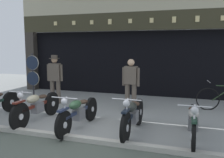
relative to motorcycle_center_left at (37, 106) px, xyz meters
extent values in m
cube|color=gray|center=(1.47, 4.09, -0.47)|extent=(21.84, 10.00, 0.08)
cube|color=#ABA89E|center=(1.47, -0.83, -0.42)|extent=(21.84, 0.16, 0.18)
cube|color=black|center=(1.47, 6.39, 0.87)|extent=(9.05, 4.00, 2.60)
cube|color=#332D28|center=(-3.23, 4.27, 0.87)|extent=(0.44, 0.36, 2.60)
cube|color=black|center=(1.47, 4.64, 1.00)|extent=(8.66, 0.03, 2.18)
cube|color=#312F1E|center=(1.47, 4.21, 2.52)|extent=(9.84, 0.24, 0.70)
cube|color=#DBC684|center=(-1.83, 4.07, 2.52)|extent=(0.14, 0.03, 0.16)
cube|color=#DBC684|center=(-0.96, 4.07, 2.52)|extent=(0.14, 0.03, 0.16)
cube|color=#DBC684|center=(-0.15, 4.07, 2.52)|extent=(0.14, 0.03, 0.16)
cube|color=#DBC684|center=(0.62, 4.07, 2.52)|extent=(0.14, 0.03, 0.21)
cube|color=#DBC684|center=(1.46, 4.07, 2.52)|extent=(0.14, 0.03, 0.16)
cube|color=#DBC684|center=(2.28, 4.07, 2.52)|extent=(0.14, 0.03, 0.18)
cube|color=#DBC684|center=(3.10, 4.07, 2.52)|extent=(0.14, 0.03, 0.22)
cube|color=#DBC684|center=(3.91, 4.07, 2.52)|extent=(0.14, 0.03, 0.21)
cube|color=#DBC684|center=(4.74, 4.07, 2.52)|extent=(0.14, 0.03, 0.17)
cylinder|color=black|center=(-1.36, 0.60, -0.12)|extent=(0.12, 0.64, 0.63)
cylinder|color=silver|center=(-1.36, 0.60, -0.12)|extent=(0.12, 0.15, 0.14)
cylinder|color=black|center=(0.01, -0.69, -0.10)|extent=(0.08, 0.67, 0.67)
cylinder|color=silver|center=(0.01, -0.69, -0.10)|extent=(0.10, 0.15, 0.15)
cylinder|color=black|center=(-0.01, 0.73, -0.10)|extent=(0.09, 0.67, 0.67)
cylinder|color=silver|center=(-0.01, 0.73, -0.10)|extent=(0.11, 0.15, 0.15)
cube|color=#5B2017|center=(0.00, 0.02, 0.02)|extent=(0.08, 1.30, 0.07)
cube|color=slate|center=(0.00, 0.02, -0.05)|extent=(0.20, 0.32, 0.26)
ellipsoid|color=tan|center=(0.00, -0.15, 0.22)|extent=(0.22, 0.46, 0.20)
ellipsoid|color=#38281E|center=(0.00, 0.27, 0.20)|extent=(0.20, 0.30, 0.10)
cube|color=#5B2017|center=(0.01, -0.69, 0.26)|extent=(0.10, 0.36, 0.04)
sphere|color=silver|center=(0.01, -0.63, 0.40)|extent=(0.15, 0.15, 0.15)
cylinder|color=silver|center=(0.01, -0.63, 0.48)|extent=(0.62, 0.03, 0.02)
cylinder|color=silver|center=(0.01, -0.65, 0.19)|extent=(0.04, 0.24, 0.62)
cylinder|color=black|center=(1.26, -0.84, -0.12)|extent=(0.08, 0.63, 0.62)
cylinder|color=silver|center=(1.26, -0.84, -0.12)|extent=(0.10, 0.14, 0.14)
cylinder|color=black|center=(1.29, 0.59, -0.12)|extent=(0.09, 0.63, 0.62)
cylinder|color=silver|center=(1.29, 0.59, -0.12)|extent=(0.11, 0.14, 0.14)
cube|color=#232D4A|center=(1.28, -0.12, 0.00)|extent=(0.10, 1.32, 0.07)
cube|color=slate|center=(1.28, -0.12, -0.07)|extent=(0.21, 0.32, 0.26)
ellipsoid|color=#2E5034|center=(1.27, -0.29, 0.20)|extent=(0.23, 0.46, 0.20)
ellipsoid|color=#38281E|center=(1.28, 0.14, 0.18)|extent=(0.21, 0.30, 0.10)
cube|color=#232D4A|center=(1.26, -0.84, 0.21)|extent=(0.11, 0.36, 0.04)
sphere|color=silver|center=(1.26, -0.78, 0.38)|extent=(0.15, 0.15, 0.15)
cylinder|color=silver|center=(1.26, -0.78, 0.46)|extent=(0.62, 0.04, 0.02)
cylinder|color=silver|center=(1.26, -0.80, 0.17)|extent=(0.04, 0.27, 0.61)
cylinder|color=black|center=(2.60, -0.67, -0.10)|extent=(0.07, 0.67, 0.67)
cylinder|color=silver|center=(2.60, -0.67, -0.10)|extent=(0.10, 0.15, 0.15)
cylinder|color=black|center=(2.59, 0.64, -0.10)|extent=(0.08, 0.67, 0.67)
cylinder|color=silver|center=(2.59, 0.64, -0.10)|extent=(0.11, 0.15, 0.15)
cube|color=black|center=(2.59, -0.02, 0.02)|extent=(0.07, 1.20, 0.07)
cube|color=slate|center=(2.59, -0.02, -0.05)|extent=(0.20, 0.32, 0.26)
ellipsoid|color=#242824|center=(2.59, -0.17, 0.22)|extent=(0.22, 0.46, 0.20)
ellipsoid|color=#38281E|center=(2.59, 0.22, 0.20)|extent=(0.20, 0.30, 0.10)
cube|color=black|center=(2.60, -0.67, 0.26)|extent=(0.10, 0.36, 0.04)
sphere|color=silver|center=(2.60, -0.61, 0.40)|extent=(0.15, 0.15, 0.15)
cylinder|color=silver|center=(2.60, -0.61, 0.48)|extent=(0.62, 0.03, 0.02)
cylinder|color=silver|center=(2.60, -0.63, 0.19)|extent=(0.04, 0.29, 0.60)
cylinder|color=black|center=(3.92, -0.67, -0.13)|extent=(0.09, 0.60, 0.60)
cylinder|color=silver|center=(3.92, -0.67, -0.13)|extent=(0.10, 0.13, 0.13)
cylinder|color=black|center=(3.88, 0.73, -0.13)|extent=(0.10, 0.60, 0.60)
cylinder|color=silver|center=(3.88, 0.73, -0.13)|extent=(0.11, 0.14, 0.13)
cube|color=#1D372A|center=(3.90, 0.03, -0.01)|extent=(0.10, 1.29, 0.07)
cube|color=slate|center=(3.90, 0.03, -0.08)|extent=(0.21, 0.33, 0.26)
ellipsoid|color=gray|center=(3.90, -0.14, 0.19)|extent=(0.23, 0.47, 0.20)
ellipsoid|color=#38281E|center=(3.89, 0.28, 0.17)|extent=(0.21, 0.31, 0.10)
cube|color=#1D372A|center=(3.92, -0.67, 0.19)|extent=(0.11, 0.36, 0.04)
sphere|color=silver|center=(3.92, -0.61, 0.37)|extent=(0.15, 0.15, 0.15)
cylinder|color=silver|center=(3.92, -0.61, 0.45)|extent=(0.62, 0.04, 0.02)
cylinder|color=silver|center=(3.92, -0.63, 0.16)|extent=(0.04, 0.24, 0.62)
cylinder|color=brown|center=(-0.60, 2.09, -0.03)|extent=(0.15, 0.15, 0.81)
cylinder|color=brown|center=(-0.81, 2.05, -0.03)|extent=(0.15, 0.15, 0.81)
cube|color=brown|center=(-0.70, 2.07, 0.66)|extent=(0.41, 0.28, 0.61)
cube|color=silver|center=(-0.72, 2.18, 0.74)|extent=(0.14, 0.04, 0.34)
cube|color=navy|center=(-0.73, 2.20, 0.73)|extent=(0.05, 0.02, 0.32)
cylinder|color=brown|center=(-0.47, 2.11, 0.64)|extent=(0.09, 0.09, 0.57)
cylinder|color=brown|center=(-0.94, 2.03, 0.64)|extent=(0.09, 0.09, 0.57)
sphere|color=tan|center=(-0.70, 2.07, 1.08)|extent=(0.21, 0.21, 0.21)
cylinder|color=#4C4238|center=(-0.70, 2.07, 1.14)|extent=(0.35, 0.35, 0.01)
cylinder|color=#4C4238|center=(-0.70, 2.07, 1.19)|extent=(0.22, 0.22, 0.11)
cylinder|color=brown|center=(2.14, 1.99, -0.01)|extent=(0.15, 0.15, 0.84)
cylinder|color=brown|center=(1.92, 2.00, -0.01)|extent=(0.15, 0.15, 0.84)
cube|color=brown|center=(2.03, 2.00, 0.67)|extent=(0.39, 0.24, 0.55)
cube|color=silver|center=(2.03, 2.11, 0.73)|extent=(0.14, 0.03, 0.31)
cube|color=brown|center=(2.04, 2.13, 0.72)|extent=(0.05, 0.02, 0.29)
cylinder|color=brown|center=(2.26, 1.98, 0.62)|extent=(0.09, 0.09, 0.57)
cylinder|color=brown|center=(1.79, 2.01, 0.62)|extent=(0.09, 0.09, 0.57)
sphere|color=tan|center=(2.03, 2.00, 1.06)|extent=(0.21, 0.21, 0.21)
cylinder|color=#232328|center=(-2.17, 2.83, 0.42)|extent=(0.06, 0.06, 1.71)
cylinder|color=#192338|center=(-2.17, 2.81, 0.91)|extent=(0.54, 0.03, 0.54)
torus|color=silver|center=(-2.17, 2.83, 0.91)|extent=(0.57, 0.04, 0.57)
cylinder|color=#192338|center=(-2.17, 2.81, 0.29)|extent=(0.54, 0.03, 0.54)
torus|color=beige|center=(-2.17, 2.83, 0.29)|extent=(0.57, 0.04, 0.57)
cube|color=beige|center=(3.93, 4.49, 1.42)|extent=(0.73, 0.02, 0.94)
cube|color=#511E19|center=(3.93, 4.47, 1.78)|extent=(0.73, 0.01, 0.20)
torus|color=black|center=(4.32, 2.79, -0.09)|extent=(0.71, 0.12, 0.71)
cylinder|color=#23381E|center=(4.72, 2.84, 0.09)|extent=(0.57, 0.10, 0.46)
cylinder|color=silver|center=(4.32, 2.79, 0.47)|extent=(0.08, 0.50, 0.02)
camera|label=1|loc=(3.88, -5.37, 1.56)|focal=39.65mm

